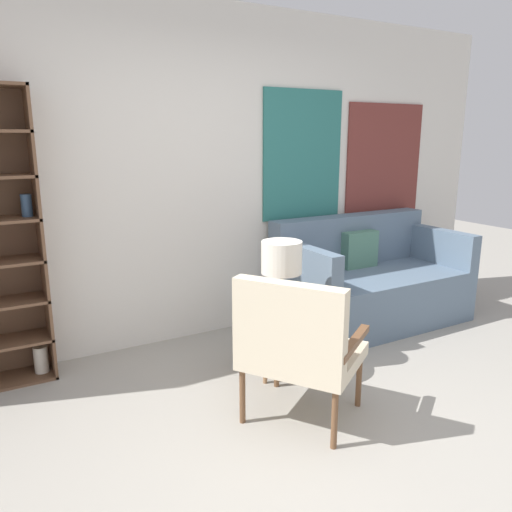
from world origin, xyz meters
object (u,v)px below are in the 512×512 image
Objects in this scene: couch at (368,283)px; side_table at (277,314)px; armchair at (296,342)px; table_lamp at (282,266)px.

side_table is (-1.32, -0.53, 0.11)m from couch.
armchair reaches higher than side_table.
table_lamp is at bearing -159.55° from couch.
armchair is 1.93m from couch.
couch is at bearing 21.69° from side_table.
table_lamp is (-1.25, -0.47, 0.43)m from couch.
table_lamp is at bearing 39.80° from side_table.
table_lamp is at bearing 64.70° from armchair.
table_lamp reaches higher than side_table.
table_lamp is (0.31, 0.66, 0.26)m from armchair.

